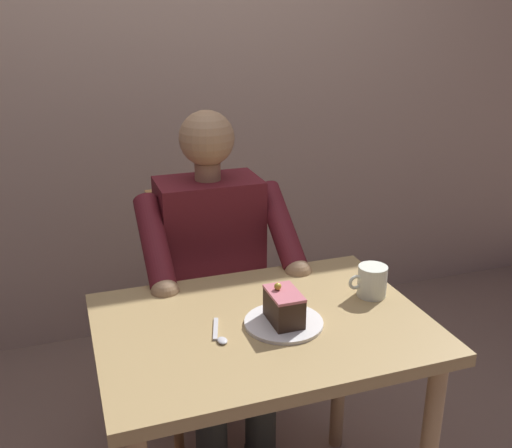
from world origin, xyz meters
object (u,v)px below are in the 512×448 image
coffee_cup (372,281)px  dessert_spoon (219,335)px  seated_person (216,280)px  cake_slice (284,306)px  dining_table (263,356)px  chair (205,294)px

coffee_cup → dessert_spoon: bearing=8.5°
seated_person → cake_slice: 0.55m
cake_slice → coffee_cup: 0.32m
dining_table → dessert_spoon: size_ratio=6.35×
chair → cake_slice: chair is taller
seated_person → dessert_spoon: (0.13, 0.52, 0.10)m
chair → dessert_spoon: 0.75m
chair → dessert_spoon: bearing=79.1°
chair → seated_person: bearing=90.0°
dessert_spoon → coffee_cup: bearing=-171.5°
coffee_cup → cake_slice: bearing=13.2°
dining_table → chair: bearing=-90.0°
dining_table → coffee_cup: bearing=-173.5°
seated_person → cake_slice: size_ratio=10.06×
dessert_spoon → cake_slice: bearing=-179.8°
seated_person → dining_table: bearing=90.0°
seated_person → dessert_spoon: bearing=75.6°
dining_table → seated_person: (0.00, -0.49, 0.01)m
chair → seated_person: seated_person is taller
seated_person → coffee_cup: bearing=128.6°
seated_person → dessert_spoon: size_ratio=8.68×
chair → dessert_spoon: (0.13, 0.70, 0.24)m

